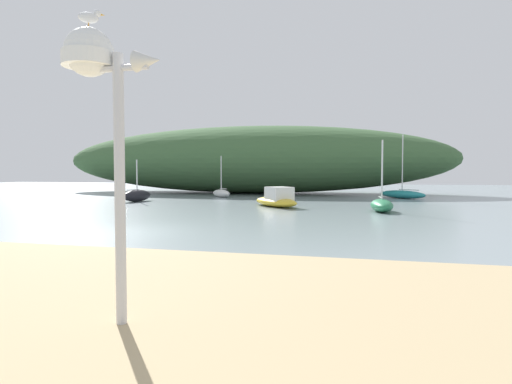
% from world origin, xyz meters
% --- Properties ---
extents(ground_plane, '(120.00, 120.00, 0.00)m').
position_xyz_m(ground_plane, '(0.00, 0.00, 0.00)').
color(ground_plane, gray).
extents(distant_hill, '(37.21, 11.47, 6.22)m').
position_xyz_m(distant_hill, '(-3.12, 26.75, 3.11)').
color(distant_hill, '#3D6038').
rests_on(distant_hill, ground).
extents(mast_structure, '(1.18, 0.60, 3.37)m').
position_xyz_m(mast_structure, '(4.44, -7.93, 3.03)').
color(mast_structure, silver).
rests_on(mast_structure, beach_sand).
extents(seagull_on_radar, '(0.26, 0.24, 0.21)m').
position_xyz_m(seagull_on_radar, '(4.35, -7.92, 3.69)').
color(seagull_on_radar, orange).
rests_on(seagull_on_radar, mast_structure).
extents(sailboat_far_right, '(1.28, 2.82, 3.51)m').
position_xyz_m(sailboat_far_right, '(8.27, 9.58, 0.33)').
color(sailboat_far_right, '#287A4C').
rests_on(sailboat_far_right, ground).
extents(sailboat_centre_water, '(3.74, 3.96, 4.72)m').
position_xyz_m(sailboat_centre_water, '(10.18, 21.16, 0.32)').
color(sailboat_centre_water, teal).
rests_on(sailboat_centre_water, ground).
extents(motorboat_inner_mooring, '(3.70, 4.10, 1.12)m').
position_xyz_m(motorboat_inner_mooring, '(2.67, 11.34, 0.40)').
color(motorboat_inner_mooring, gold).
rests_on(motorboat_inner_mooring, ground).
extents(sailboat_mid_channel, '(1.15, 2.85, 2.77)m').
position_xyz_m(sailboat_mid_channel, '(-7.08, 13.20, 0.40)').
color(sailboat_mid_channel, black).
rests_on(sailboat_mid_channel, ground).
extents(sailboat_west_reach, '(2.31, 2.34, 3.21)m').
position_xyz_m(sailboat_west_reach, '(-3.33, 19.38, 0.32)').
color(sailboat_west_reach, white).
rests_on(sailboat_west_reach, ground).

